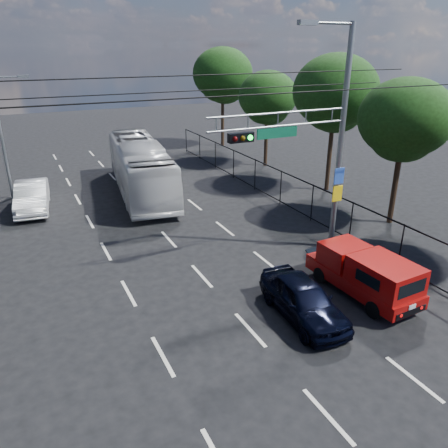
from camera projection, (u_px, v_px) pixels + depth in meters
ground at (327, 416)px, 10.97m from camera, size 120.00×120.00×0.00m
lane_markings at (156, 225)px, 22.61m from camera, size 6.12×38.00×0.01m
signal_mast at (318, 135)px, 17.77m from camera, size 6.43×0.39×9.50m
streetlight_left at (4, 133)px, 25.20m from camera, size 2.09×0.22×7.08m
utility_wires at (189, 88)px, 15.57m from camera, size 22.00×5.04×0.74m
fence_right at (299, 196)px, 23.78m from camera, size 0.06×34.03×2.00m
tree_right_b at (404, 125)px, 21.11m from camera, size 4.50×4.50×7.31m
tree_right_c at (335, 98)px, 26.08m from camera, size 5.10×5.10×8.29m
tree_right_d at (268, 101)px, 32.07m from camera, size 4.32×4.32×7.02m
tree_right_e at (223, 78)px, 38.39m from camera, size 5.28×5.28×8.58m
red_pickup at (364, 272)px, 15.99m from camera, size 1.91×4.73×1.73m
navy_hatchback at (303, 299)px, 14.73m from camera, size 1.92×4.15×1.38m
white_bus at (140, 167)px, 27.06m from camera, size 4.23×11.85×3.23m
white_van at (32, 196)px, 24.43m from camera, size 2.20×4.93×1.57m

